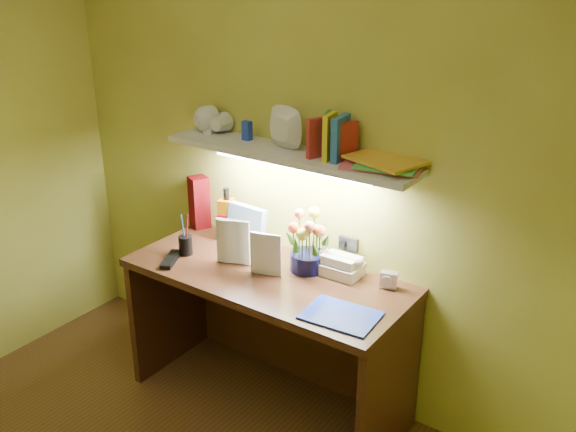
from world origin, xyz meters
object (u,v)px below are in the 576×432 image
object	(u,v)px
whisky_bottle	(227,214)
desk	(268,340)
desk_clock	(389,280)
flower_bouquet	(308,241)
telephone	(341,263)

from	to	relation	value
whisky_bottle	desk	bearing A→B (deg)	-26.30
whisky_bottle	desk_clock	bearing A→B (deg)	0.16
flower_bouquet	telephone	size ratio (longest dim) A/B	1.55
desk	whisky_bottle	size ratio (longest dim) A/B	4.86
desk	telephone	world-z (taller)	telephone
desk_clock	whisky_bottle	xyz separation A→B (m)	(-0.95, -0.00, 0.10)
desk	flower_bouquet	distance (m)	0.56
telephone	desk_clock	bearing A→B (deg)	1.66
telephone	flower_bouquet	bearing A→B (deg)	-164.98
desk_clock	whisky_bottle	distance (m)	0.96
flower_bouquet	telephone	bearing A→B (deg)	16.13
telephone	desk	bearing A→B (deg)	-148.15
desk	telephone	bearing A→B (deg)	32.96
whisky_bottle	telephone	bearing A→B (deg)	-0.74
flower_bouquet	whisky_bottle	world-z (taller)	flower_bouquet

